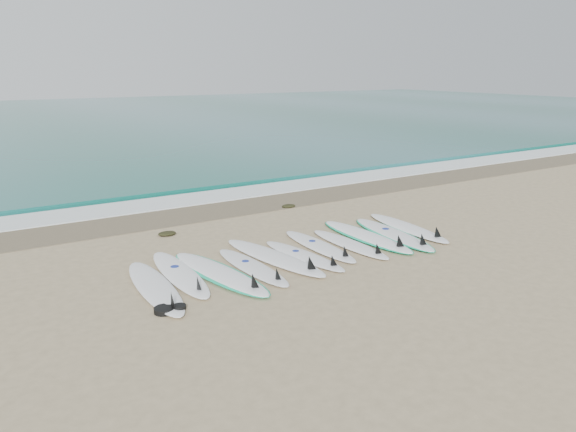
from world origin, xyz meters
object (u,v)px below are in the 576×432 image
surfboard_5 (305,256)px  leash_coil (168,309)px  surfboard_0 (156,288)px  surfboard_10 (409,228)px

surfboard_5 → leash_coil: bearing=-169.4°
leash_coil → surfboard_5: bearing=16.5°
surfboard_0 → surfboard_10: bearing=7.5°
surfboard_0 → surfboard_10: 6.06m
surfboard_5 → leash_coil: (-3.12, -0.92, -0.00)m
surfboard_0 → leash_coil: bearing=-94.2°
surfboard_0 → surfboard_5: surfboard_0 is taller
surfboard_0 → surfboard_10: surfboard_0 is taller
surfboard_0 → surfboard_5: bearing=4.6°
surfboard_0 → surfboard_5: 2.99m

